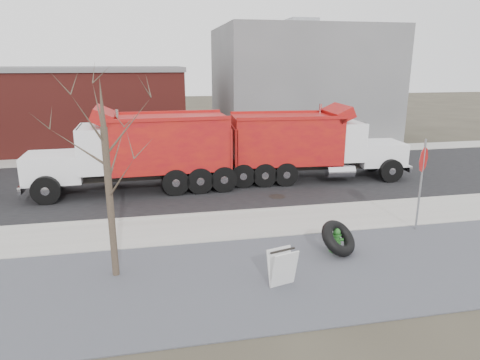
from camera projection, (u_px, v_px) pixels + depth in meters
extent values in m
plane|color=#383328|center=(219.00, 230.00, 14.57)|extent=(120.00, 120.00, 0.00)
cube|color=slate|center=(239.00, 279.00, 11.26)|extent=(60.00, 5.00, 0.03)
cube|color=#9E9B93|center=(218.00, 227.00, 14.79)|extent=(60.00, 2.50, 0.06)
cube|color=#9E9B93|center=(213.00, 214.00, 16.01)|extent=(60.00, 0.15, 0.11)
cube|color=black|center=(199.00, 181.00, 20.51)|extent=(60.00, 9.40, 0.02)
cube|color=#9E9B93|center=(189.00, 156.00, 25.89)|extent=(60.00, 2.00, 0.06)
cube|color=gray|center=(300.00, 83.00, 32.23)|extent=(12.00, 10.00, 8.00)
cube|color=maroon|center=(28.00, 110.00, 28.03)|extent=(20.00, 8.00, 5.00)
cube|color=gray|center=(23.00, 68.00, 27.32)|extent=(20.20, 8.20, 0.30)
cylinder|color=#382D23|center=(110.00, 205.00, 10.96)|extent=(0.18, 0.18, 4.00)
cone|color=#382D23|center=(102.00, 102.00, 10.27)|extent=(0.14, 0.14, 1.20)
cylinder|color=#296D29|center=(336.00, 251.00, 12.91)|extent=(0.41, 0.41, 0.06)
cylinder|color=#296D29|center=(336.00, 243.00, 12.83)|extent=(0.21, 0.21, 0.55)
cylinder|color=#296D29|center=(337.00, 235.00, 12.77)|extent=(0.28, 0.28, 0.05)
sphere|color=#296D29|center=(337.00, 232.00, 12.74)|extent=(0.22, 0.22, 0.22)
cylinder|color=#296D29|center=(337.00, 229.00, 12.72)|extent=(0.05, 0.05, 0.06)
cylinder|color=#296D29|center=(331.00, 240.00, 12.79)|extent=(0.12, 0.11, 0.10)
cylinder|color=#296D29|center=(341.00, 240.00, 12.83)|extent=(0.12, 0.11, 0.10)
cylinder|color=#296D29|center=(338.00, 243.00, 12.67)|extent=(0.14, 0.12, 0.14)
torus|color=black|center=(338.00, 238.00, 12.62)|extent=(1.56, 1.52, 1.06)
cylinder|color=gray|center=(420.00, 186.00, 14.16)|extent=(0.07, 0.07, 3.15)
cylinder|color=#AE0C0C|center=(424.00, 160.00, 13.92)|extent=(0.68, 0.56, 0.85)
cube|color=silver|center=(284.00, 269.00, 10.73)|extent=(0.74, 0.42, 0.96)
cube|color=silver|center=(280.00, 266.00, 10.91)|extent=(0.74, 0.42, 0.96)
cube|color=black|center=(283.00, 250.00, 10.69)|extent=(0.69, 0.23, 0.04)
cube|color=black|center=(311.00, 166.00, 20.78)|extent=(8.58, 1.45, 0.22)
cube|color=white|center=(378.00, 153.00, 21.07)|extent=(2.32, 2.09, 1.10)
cube|color=silver|center=(399.00, 152.00, 21.21)|extent=(0.18, 1.75, 1.00)
cube|color=white|center=(342.00, 140.00, 20.64)|extent=(1.75, 2.40, 1.80)
cube|color=black|center=(358.00, 129.00, 20.60)|extent=(0.19, 2.00, 0.80)
cube|color=#AF1C0F|center=(286.00, 139.00, 20.26)|extent=(5.15, 2.73, 2.20)
cylinder|color=silver|center=(319.00, 128.00, 21.32)|extent=(0.15, 0.15, 2.40)
cylinder|color=black|center=(372.00, 161.00, 22.30)|extent=(1.12, 0.37, 1.10)
cylinder|color=black|center=(391.00, 171.00, 20.24)|extent=(1.12, 0.37, 1.10)
cylinder|color=black|center=(257.00, 165.00, 21.41)|extent=(1.12, 0.37, 1.10)
cylinder|color=black|center=(264.00, 174.00, 19.57)|extent=(1.12, 0.37, 1.10)
cube|color=black|center=(138.00, 176.00, 18.89)|extent=(8.56, 1.21, 0.23)
cube|color=white|center=(54.00, 167.00, 17.97)|extent=(2.37, 2.12, 1.15)
cube|color=silver|center=(27.00, 168.00, 17.73)|extent=(0.12, 1.83, 1.04)
cube|color=white|center=(100.00, 148.00, 18.21)|extent=(1.75, 2.46, 1.88)
cube|color=black|center=(80.00, 136.00, 17.90)|extent=(0.12, 2.09, 0.84)
cube|color=#AF1C0F|center=(167.00, 143.00, 18.82)|extent=(5.31, 2.69, 2.30)
cylinder|color=silver|center=(119.00, 140.00, 17.34)|extent=(0.15, 0.15, 2.51)
cylinder|color=black|center=(46.00, 190.00, 17.05)|extent=(1.16, 0.35, 1.15)
cylinder|color=black|center=(55.00, 176.00, 19.17)|extent=(1.16, 0.35, 1.15)
cylinder|color=black|center=(200.00, 180.00, 18.57)|extent=(1.16, 0.35, 1.15)
cylinder|color=black|center=(194.00, 169.00, 20.45)|extent=(1.16, 0.35, 1.15)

